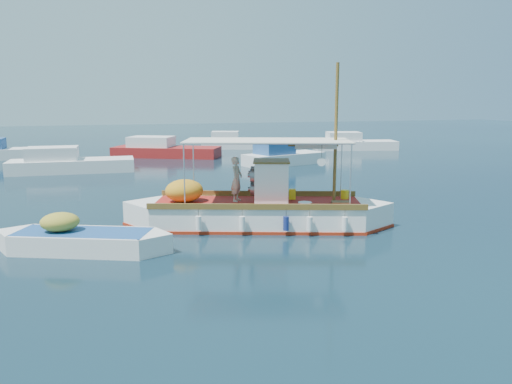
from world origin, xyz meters
name	(u,v)px	position (x,y,z in m)	size (l,w,h in m)	color
ground	(283,229)	(0.00, 0.00, 0.00)	(160.00, 160.00, 0.00)	black
fishing_caique	(256,212)	(-0.75, 0.74, 0.52)	(9.13, 4.81, 5.89)	white
dinghy	(82,242)	(-6.64, -0.53, 0.28)	(5.02, 2.98, 1.33)	white
bg_boat_nw	(68,164)	(-7.75, 17.28, 0.49)	(7.56, 2.74, 1.80)	silver
bg_boat_n	(163,151)	(-0.91, 24.16, 0.49)	(8.69, 6.23, 1.80)	maroon
bg_boat_ne	(282,158)	(6.28, 16.56, 0.49)	(6.21, 3.83, 1.80)	silver
bg_boat_e	(353,144)	(16.34, 24.84, 0.49)	(7.74, 4.42, 1.80)	silver
bg_boat_far_n	(233,143)	(6.15, 28.98, 0.49)	(6.44, 3.85, 1.80)	silver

